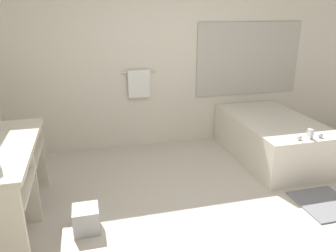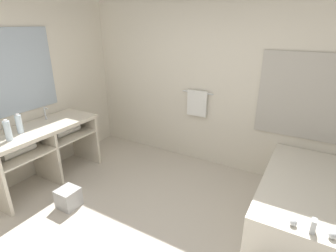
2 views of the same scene
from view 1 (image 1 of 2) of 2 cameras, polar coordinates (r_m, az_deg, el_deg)
ground_plane at (r=3.35m, az=7.27°, el=-17.18°), size 16.00×16.00×0.00m
wall_back_with_blinds at (r=4.87m, az=-1.20°, el=11.99°), size 7.40×0.13×2.70m
vanity_counter at (r=3.42m, az=-26.93°, el=-6.54°), size 0.64×1.50×0.84m
bathtub at (r=4.84m, az=17.66°, el=-1.65°), size 1.02×1.73×0.69m
waste_bin at (r=3.32m, az=-14.06°, el=-15.47°), size 0.24×0.24×0.24m
bath_mat at (r=4.04m, az=25.63°, el=-12.06°), size 0.57×0.61×0.02m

